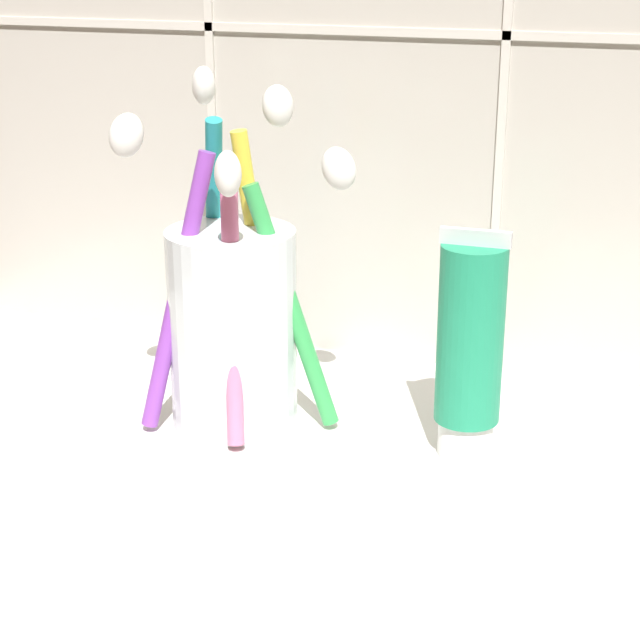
{
  "coord_description": "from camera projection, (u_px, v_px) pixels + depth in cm",
  "views": [
    {
      "loc": [
        11.26,
        -44.57,
        27.56
      ],
      "look_at": [
        -4.29,
        1.93,
        9.58
      ],
      "focal_mm": 60.0,
      "sensor_mm": 36.0,
      "label": 1
    }
  ],
  "objects": [
    {
      "name": "sink_counter",
      "position": [
        391.0,
        507.0,
        0.52
      ],
      "size": [
        71.7,
        33.73,
        2.0
      ],
      "primitive_type": "cube",
      "color": "silver",
      "rests_on": "ground"
    },
    {
      "name": "toothbrush_cup",
      "position": [
        233.0,
        317.0,
        0.57
      ],
      "size": [
        12.26,
        11.67,
        18.7
      ],
      "color": "silver",
      "rests_on": "sink_counter"
    },
    {
      "name": "toothpaste_tube",
      "position": [
        470.0,
        348.0,
        0.53
      ],
      "size": [
        3.49,
        3.33,
        12.01
      ],
      "color": "white",
      "rests_on": "sink_counter"
    }
  ]
}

